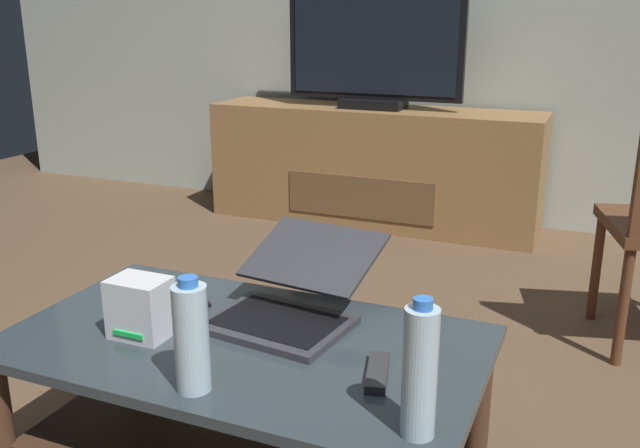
{
  "coord_description": "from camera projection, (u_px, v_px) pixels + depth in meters",
  "views": [
    {
      "loc": [
        0.78,
        -1.41,
        1.16
      ],
      "look_at": [
        0.01,
        0.42,
        0.55
      ],
      "focal_mm": 38.9,
      "sensor_mm": 36.0,
      "label": 1
    }
  ],
  "objects": [
    {
      "name": "coffee_table",
      "position": [
        245.0,
        384.0,
        1.72
      ],
      "size": [
        1.15,
        0.65,
        0.4
      ],
      "color": "#2D383D",
      "rests_on": "ground"
    },
    {
      "name": "media_cabinet",
      "position": [
        373.0,
        166.0,
        3.93
      ],
      "size": [
        1.86,
        0.44,
        0.66
      ],
      "color": "olive",
      "rests_on": "ground"
    },
    {
      "name": "television",
      "position": [
        374.0,
        47.0,
        3.72
      ],
      "size": [
        0.98,
        0.2,
        0.68
      ],
      "color": "black",
      "rests_on": "media_cabinet"
    },
    {
      "name": "laptop",
      "position": [
        293.0,
        295.0,
        1.78
      ],
      "size": [
        0.39,
        0.47,
        0.19
      ],
      "color": "#333338",
      "rests_on": "coffee_table"
    },
    {
      "name": "router_box",
      "position": [
        140.0,
        308.0,
        1.68
      ],
      "size": [
        0.14,
        0.11,
        0.15
      ],
      "color": "silver",
      "rests_on": "coffee_table"
    },
    {
      "name": "water_bottle_near",
      "position": [
        191.0,
        337.0,
        1.42
      ],
      "size": [
        0.07,
        0.07,
        0.25
      ],
      "color": "silver",
      "rests_on": "coffee_table"
    },
    {
      "name": "water_bottle_far",
      "position": [
        420.0,
        372.0,
        1.26
      ],
      "size": [
        0.07,
        0.07,
        0.28
      ],
      "color": "silver",
      "rests_on": "coffee_table"
    },
    {
      "name": "cell_phone",
      "position": [
        182.0,
        306.0,
        1.86
      ],
      "size": [
        0.14,
        0.15,
        0.01
      ],
      "primitive_type": "cube",
      "rotation": [
        0.0,
        0.0,
        -0.69
      ],
      "color": "black",
      "rests_on": "coffee_table"
    },
    {
      "name": "tv_remote",
      "position": [
        377.0,
        372.0,
        1.5
      ],
      "size": [
        0.08,
        0.17,
        0.02
      ],
      "primitive_type": "cube",
      "rotation": [
        0.0,
        0.0,
        0.25
      ],
      "color": "#2D2D30",
      "rests_on": "coffee_table"
    }
  ]
}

